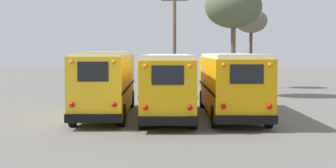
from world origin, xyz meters
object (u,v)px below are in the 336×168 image
(bare_tree_0, at_px, (233,8))
(bare_tree_1, at_px, (251,22))
(school_bus_1, at_px, (168,83))
(school_bus_0, at_px, (106,81))
(utility_pole, at_px, (174,40))
(school_bus_2, at_px, (231,82))

(bare_tree_0, relative_size, bare_tree_1, 1.14)
(bare_tree_0, bearing_deg, school_bus_1, -109.34)
(school_bus_0, relative_size, utility_pole, 1.35)
(school_bus_0, distance_m, bare_tree_1, 23.13)
(school_bus_1, bearing_deg, bare_tree_1, 72.25)
(school_bus_0, bearing_deg, bare_tree_0, 57.43)
(bare_tree_0, distance_m, bare_tree_1, 9.00)
(school_bus_2, relative_size, utility_pole, 1.40)
(utility_pole, distance_m, bare_tree_0, 5.51)
(school_bus_0, height_order, bare_tree_1, bare_tree_1)
(school_bus_0, height_order, utility_pole, utility_pole)
(school_bus_0, relative_size, bare_tree_1, 1.47)
(school_bus_2, xyz_separation_m, utility_pole, (-3.05, 9.22, 2.33))
(utility_pole, xyz_separation_m, bare_tree_0, (4.25, 2.56, 2.41))
(utility_pole, distance_m, bare_tree_1, 13.17)
(school_bus_0, relative_size, school_bus_1, 0.99)
(school_bus_0, distance_m, school_bus_2, 6.35)
(bare_tree_0, bearing_deg, school_bus_0, -122.57)
(school_bus_2, xyz_separation_m, bare_tree_0, (1.20, 11.78, 4.74))
(school_bus_1, relative_size, bare_tree_0, 1.30)
(bare_tree_0, height_order, bare_tree_1, bare_tree_0)
(school_bus_1, xyz_separation_m, bare_tree_0, (4.37, 12.46, 4.76))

